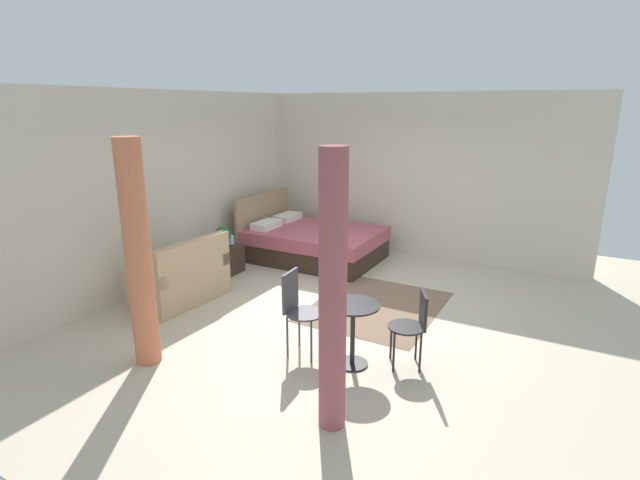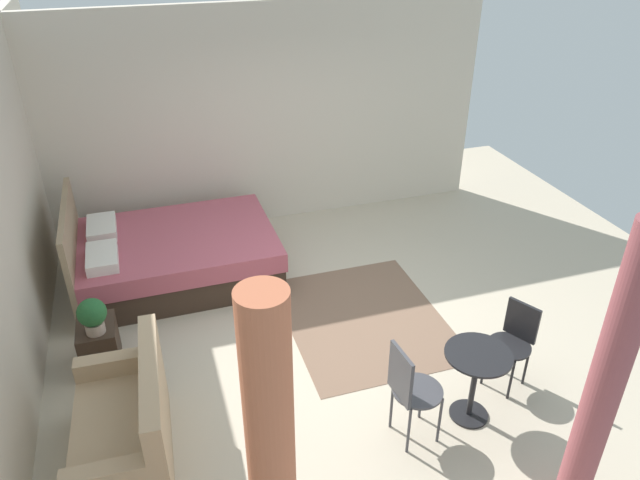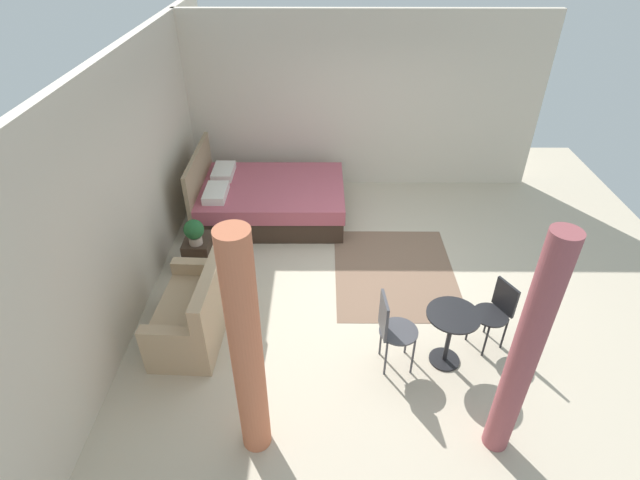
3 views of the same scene
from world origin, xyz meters
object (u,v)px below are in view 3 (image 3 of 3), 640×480
at_px(nightstand, 199,253).
at_px(cafe_chair_near_couch, 497,309).
at_px(potted_plant, 194,231).
at_px(couch, 195,312).
at_px(cafe_chair_near_window, 391,326).
at_px(vase, 197,230).
at_px(bed, 268,199).
at_px(balcony_table, 451,329).

distance_m(nightstand, cafe_chair_near_couch, 3.88).
distance_m(nightstand, potted_plant, 0.44).
distance_m(couch, cafe_chair_near_window, 2.24).
relative_size(nightstand, vase, 3.23).
bearing_deg(cafe_chair_near_window, potted_plant, 55.82).
xyz_separation_m(couch, cafe_chair_near_window, (-0.46, -2.18, 0.26)).
bearing_deg(vase, cafe_chair_near_window, -127.28).
xyz_separation_m(bed, vase, (-1.23, 0.85, 0.23)).
distance_m(balcony_table, cafe_chair_near_couch, 0.63).
xyz_separation_m(bed, couch, (-2.61, 0.60, 0.01)).
bearing_deg(vase, balcony_table, -120.32).
bearing_deg(bed, cafe_chair_near_window, -152.81).
relative_size(potted_plant, vase, 2.48).
distance_m(potted_plant, cafe_chair_near_couch, 3.83).
bearing_deg(balcony_table, cafe_chair_near_couch, -63.24).
bearing_deg(cafe_chair_near_window, couch, 77.96).
height_order(potted_plant, balcony_table, potted_plant).
height_order(couch, potted_plant, couch).
bearing_deg(couch, cafe_chair_near_couch, -92.15).
bearing_deg(vase, cafe_chair_near_couch, -112.55).
xyz_separation_m(bed, cafe_chair_near_window, (-3.07, -1.58, 0.27)).
distance_m(couch, vase, 1.42).
distance_m(bed, cafe_chair_near_window, 3.46).
height_order(bed, cafe_chair_near_window, bed).
bearing_deg(cafe_chair_near_window, cafe_chair_near_couch, -74.41).
xyz_separation_m(bed, nightstand, (-1.35, 0.83, -0.07)).
bearing_deg(bed, nightstand, 148.45).
bearing_deg(vase, couch, -169.78).
height_order(couch, cafe_chair_near_window, cafe_chair_near_window).
xyz_separation_m(vase, cafe_chair_near_couch, (-1.51, -3.63, -0.03)).
distance_m(couch, nightstand, 1.28).
relative_size(bed, potted_plant, 6.40).
xyz_separation_m(potted_plant, cafe_chair_near_window, (-1.63, -2.39, -0.09)).
xyz_separation_m(couch, vase, (1.38, 0.25, 0.22)).
relative_size(bed, vase, 15.89).
xyz_separation_m(bed, cafe_chair_near_couch, (-2.74, -2.79, 0.20)).
bearing_deg(potted_plant, couch, -169.39).
bearing_deg(balcony_table, vase, 59.68).
bearing_deg(cafe_chair_near_window, balcony_table, -85.40).
bearing_deg(cafe_chair_near_window, vase, 52.72).
height_order(vase, cafe_chair_near_window, cafe_chair_near_window).
height_order(bed, cafe_chair_near_couch, bed).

